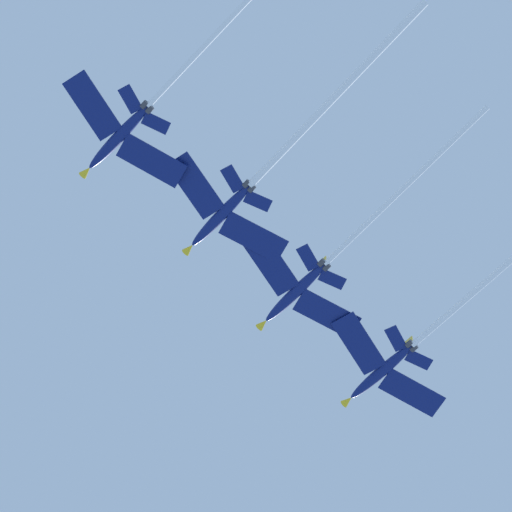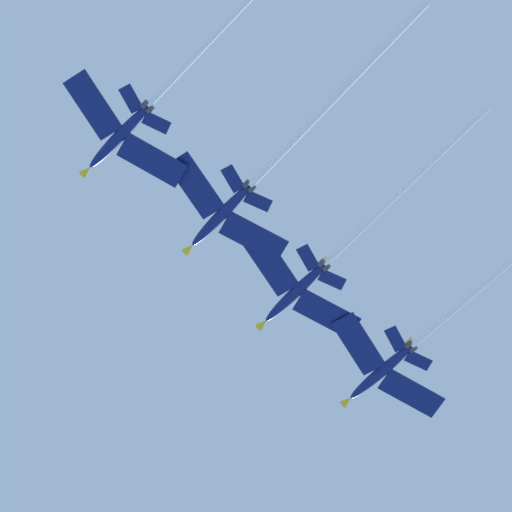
% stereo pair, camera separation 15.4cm
% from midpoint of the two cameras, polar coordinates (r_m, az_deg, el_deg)
% --- Properties ---
extents(jet_far_left, '(19.88, 48.95, 8.66)m').
position_cam_midpoint_polar(jet_far_left, '(156.36, -4.90, 7.53)').
color(jet_far_left, navy).
extents(jet_inner_left, '(19.77, 45.40, 8.60)m').
position_cam_midpoint_polar(jet_inner_left, '(157.39, 0.61, 4.35)').
color(jet_inner_left, navy).
extents(jet_centre, '(19.80, 42.78, 8.02)m').
position_cam_midpoint_polar(jet_centre, '(161.63, 3.32, -0.42)').
color(jet_centre, navy).
extents(jet_inner_right, '(19.88, 48.07, 8.96)m').
position_cam_midpoint_polar(jet_inner_right, '(164.85, 8.32, -3.61)').
color(jet_inner_right, navy).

